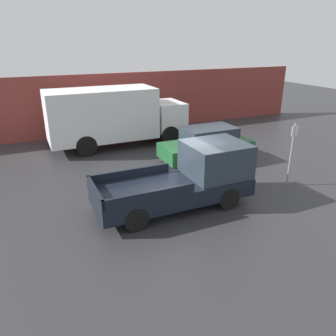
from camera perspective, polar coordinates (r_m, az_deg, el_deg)
ground_plane at (r=12.82m, az=1.90°, el=-4.23°), size 60.00×60.00×0.00m
building_wall at (r=21.14m, az=-10.17°, el=10.98°), size 28.00×0.15×3.66m
pickup_truck at (r=11.59m, az=3.66°, el=-1.73°), size 5.49×2.11×2.15m
car at (r=15.87m, az=6.81°, el=4.09°), size 4.43×1.84×1.70m
delivery_truck at (r=18.24m, az=-9.62°, el=9.05°), size 7.49×2.50×3.16m
parking_sign at (r=13.78m, az=20.71°, el=2.71°), size 0.30×0.07×2.58m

